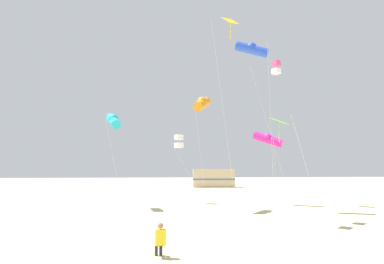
{
  "coord_description": "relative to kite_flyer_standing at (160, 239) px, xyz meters",
  "views": [
    {
      "loc": [
        0.17,
        -6.77,
        2.99
      ],
      "look_at": [
        1.81,
        8.32,
        4.61
      ],
      "focal_mm": 31.68,
      "sensor_mm": 36.0,
      "label": 1
    }
  ],
  "objects": [
    {
      "name": "kite_flyer_standing",
      "position": [
        0.0,
        0.0,
        0.0
      ],
      "size": [
        0.39,
        0.54,
        1.16
      ],
      "rotation": [
        0.0,
        0.0,
        3.3
      ],
      "color": "yellow",
      "rests_on": "ground"
    },
    {
      "name": "kite_diamond_lime",
      "position": [
        6.55,
        5.83,
        4.73
      ],
      "size": [
        2.8,
        2.8,
        5.74
      ],
      "color": "silver",
      "rests_on": "ground"
    },
    {
      "name": "kite_tube_orange",
      "position": [
        3.23,
        12.75,
        7.15
      ],
      "size": [
        1.68,
        2.56,
        8.47
      ],
      "color": "silver",
      "rests_on": "ground"
    },
    {
      "name": "kite_tube_magenta",
      "position": [
        9.14,
        15.5,
        4.79
      ],
      "size": [
        2.52,
        1.82,
        6.11
      ],
      "color": "silver",
      "rests_on": "ground"
    },
    {
      "name": "kite_diamond_gold",
      "position": [
        4.41,
        8.45,
        11.09
      ],
      "size": [
        1.86,
        1.86,
        12.52
      ],
      "color": "silver",
      "rests_on": "ground"
    },
    {
      "name": "kite_box_white",
      "position": [
        1.86,
        17.82,
        4.71
      ],
      "size": [
        3.1,
        2.57,
        5.9
      ],
      "color": "silver",
      "rests_on": "ground"
    },
    {
      "name": "kite_box_rainbow",
      "position": [
        10.1,
        15.74,
        11.01
      ],
      "size": [
        2.76,
        2.76,
        12.23
      ],
      "color": "silver",
      "rests_on": "ground"
    },
    {
      "name": "kite_tube_cyan",
      "position": [
        -3.43,
        14.5,
        6.02
      ],
      "size": [
        1.64,
        2.59,
        7.34
      ],
      "color": "silver",
      "rests_on": "ground"
    },
    {
      "name": "kite_tube_blue",
      "position": [
        6.91,
        12.16,
        11.26
      ],
      "size": [
        2.97,
        2.52,
        12.58
      ],
      "color": "silver",
      "rests_on": "ground"
    },
    {
      "name": "rv_van_tan",
      "position": [
        8.94,
        41.04,
        0.78
      ],
      "size": [
        6.61,
        2.86,
        2.8
      ],
      "rotation": [
        0.0,
        0.0,
        -0.08
      ],
      "color": "#C6B28C",
      "rests_on": "ground"
    }
  ]
}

